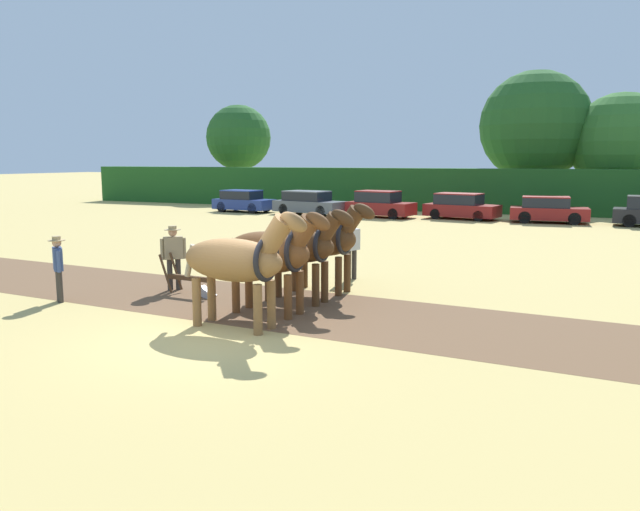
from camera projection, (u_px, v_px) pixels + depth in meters
The scene contains 19 objects.
ground_plane at pixel (217, 338), 11.94m from camera, with size 240.00×240.00×0.00m, color tan.
plowed_furrow_strip at pixel (163, 292), 16.03m from camera, with size 23.84×3.82×0.01m, color brown.
hedgerow at pixel (487, 191), 39.83m from camera, with size 62.16×1.81×2.80m, color #1E511E.
tree_far_left at pixel (239, 138), 51.99m from camera, with size 5.37×5.37×7.88m.
tree_left at pixel (535, 126), 42.56m from camera, with size 7.49×7.49×9.38m.
tree_center_left at pixel (621, 142), 40.51m from camera, with size 6.39×6.39×7.70m.
draft_horse_lead_left at pixel (238, 260), 12.43m from camera, with size 2.98×1.03×2.49m.
draft_horse_lead_right at pixel (271, 253), 13.60m from camera, with size 2.72×1.05×2.38m.
draft_horse_trail_left at pixel (300, 246), 14.75m from camera, with size 2.65×0.95×2.34m.
draft_horse_trail_right at pixel (325, 239), 15.90m from camera, with size 2.60×1.05×2.39m.
plow at pixel (194, 284), 15.53m from camera, with size 1.57×0.48×1.13m.
farmer_at_plow at pixel (173, 253), 16.18m from camera, with size 0.49×0.50×1.69m.
farmer_beside_team at pixel (352, 246), 17.60m from camera, with size 0.38×0.62×1.68m.
farmer_onlooker_left at pixel (58, 264), 14.84m from camera, with size 0.51×0.44×1.59m.
parked_car_far_left at pixel (243, 201), 40.47m from camera, with size 4.03×2.08×1.42m.
parked_car_left at pixel (309, 203), 38.42m from camera, with size 4.70×2.57×1.47m.
parked_car_center_left at pixel (380, 205), 36.76m from camera, with size 4.13×2.33×1.56m.
parked_car_center at pixel (461, 207), 35.61m from camera, with size 4.33×2.47×1.47m.
parked_car_center_right at pixel (548, 210), 33.52m from camera, with size 4.14×2.15×1.42m.
Camera 1 is at (6.52, -9.76, 3.39)m, focal length 35.00 mm.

